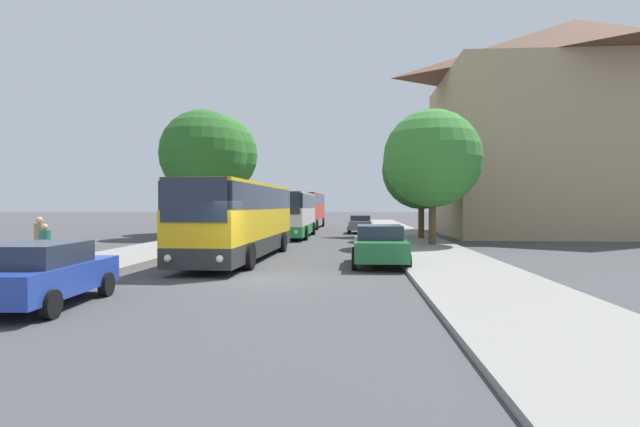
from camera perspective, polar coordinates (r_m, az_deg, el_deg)
ground_plane at (r=16.17m, az=-7.62°, el=-7.46°), size 300.00×300.00×0.00m
sidewalk_left at (r=18.84m, az=-29.11°, el=-6.15°), size 4.00×120.00×0.15m
sidewalk_right at (r=16.30m, az=17.48°, el=-7.17°), size 4.00×120.00×0.15m
building_right_background at (r=44.59m, az=27.08°, el=8.75°), size 20.42×14.59×16.96m
bus_front at (r=22.09m, az=-9.01°, el=-0.62°), size 2.99×12.10×3.29m
bus_middle at (r=36.60m, az=-3.20°, el=-0.01°), size 2.90×10.48×3.25m
bus_rear at (r=50.74m, az=-1.47°, el=0.44°), size 3.06×12.12×3.54m
parked_car_left_curb at (r=13.38m, az=-29.43°, el=-5.97°), size 2.32×4.31×1.50m
parked_car_right_near at (r=19.63m, az=6.80°, el=-3.57°), size 2.16×4.48×1.58m
parked_car_right_far at (r=42.04m, az=4.65°, el=-1.18°), size 2.16×4.02×1.50m
pedestrian_waiting_near at (r=18.64m, az=-28.94°, el=-3.50°), size 0.36×0.36×1.61m
pedestrian_waiting_far at (r=20.18m, az=-29.39°, el=-2.86°), size 0.36×0.36×1.80m
tree_left_near at (r=42.75m, az=-11.65°, el=6.59°), size 6.67×6.67×9.76m
tree_left_far at (r=37.34m, az=-13.20°, el=6.68°), size 6.30×6.30×9.10m
tree_right_near at (r=28.86m, az=12.73°, el=6.15°), size 5.51×5.51×7.60m
tree_right_mid at (r=34.10m, az=11.51°, el=4.86°), size 5.23×5.23×7.17m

